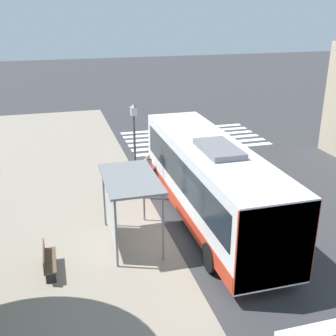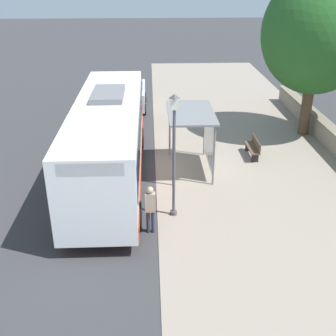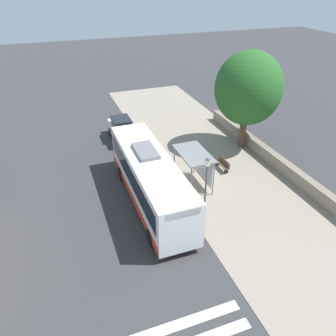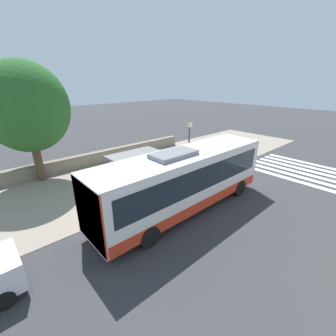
# 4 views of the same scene
# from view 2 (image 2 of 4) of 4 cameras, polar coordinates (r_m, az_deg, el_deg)

# --- Properties ---
(ground_plane) EXTENTS (120.00, 120.00, 0.00)m
(ground_plane) POSITION_cam_2_polar(r_m,az_deg,el_deg) (18.45, -1.71, 0.02)
(ground_plane) COLOR #353538
(ground_plane) RESTS_ON ground
(sidewalk_plaza) EXTENTS (9.00, 44.00, 0.02)m
(sidewalk_plaza) POSITION_cam_2_polar(r_m,az_deg,el_deg) (19.02, 11.97, 0.30)
(sidewalk_plaza) COLOR gray
(sidewalk_plaza) RESTS_ON ground
(bus) EXTENTS (2.62, 10.69, 3.49)m
(bus) POSITION_cam_2_polar(r_m,az_deg,el_deg) (16.92, -8.01, 4.03)
(bus) COLOR white
(bus) RESTS_ON ground
(bus_shelter) EXTENTS (1.90, 3.31, 2.61)m
(bus_shelter) POSITION_cam_2_polar(r_m,az_deg,el_deg) (17.53, 3.67, 6.33)
(bus_shelter) COLOR slate
(bus_shelter) RESTS_ON ground
(pedestrian) EXTENTS (0.34, 0.22, 1.69)m
(pedestrian) POSITION_cam_2_polar(r_m,az_deg,el_deg) (13.62, -2.41, -5.18)
(pedestrian) COLOR #2D3347
(pedestrian) RESTS_ON ground
(bench) EXTENTS (0.40, 1.58, 0.88)m
(bench) POSITION_cam_2_polar(r_m,az_deg,el_deg) (19.73, 11.48, 2.77)
(bench) COLOR brown
(bench) RESTS_ON ground
(street_lamp_near) EXTENTS (0.28, 0.28, 4.39)m
(street_lamp_near) POSITION_cam_2_polar(r_m,az_deg,el_deg) (13.85, 0.83, 2.84)
(street_lamp_near) COLOR #4C4C51
(street_lamp_near) RESTS_ON ground
(shade_tree) EXTENTS (5.30, 5.30, 8.05)m
(shade_tree) POSITION_cam_2_polar(r_m,az_deg,el_deg) (22.16, 19.58, 16.82)
(shade_tree) COLOR brown
(shade_tree) RESTS_ON ground
(parked_car_behind_bus) EXTENTS (1.91, 3.98, 1.98)m
(parked_car_behind_bus) POSITION_cam_2_polar(r_m,az_deg,el_deg) (26.38, -5.14, 10.10)
(parked_car_behind_bus) COLOR silver
(parked_car_behind_bus) RESTS_ON ground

